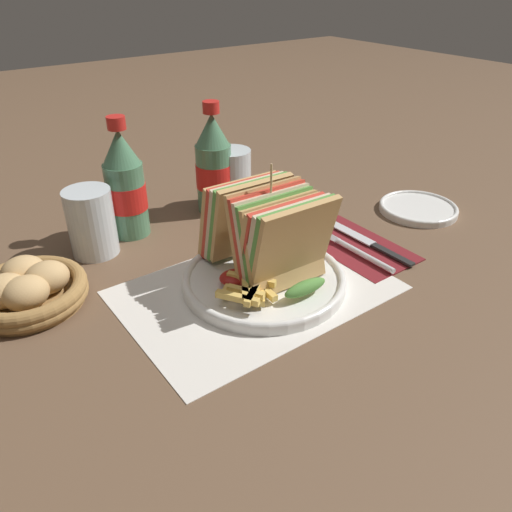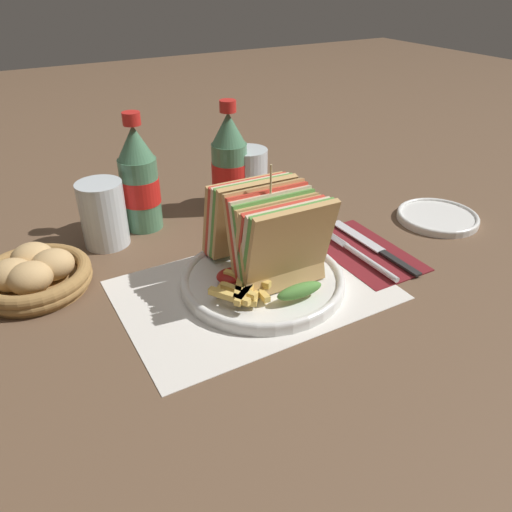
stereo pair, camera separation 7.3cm
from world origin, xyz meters
name	(u,v)px [view 2 (the right image)]	position (x,y,z in m)	size (l,w,h in m)	color
ground_plane	(277,288)	(0.00, 0.00, 0.00)	(4.00, 4.00, 0.00)	brown
placemat	(254,290)	(-0.03, 0.01, 0.00)	(0.38, 0.26, 0.00)	silver
plate_main	(263,279)	(-0.01, 0.02, 0.01)	(0.24, 0.24, 0.02)	white
club_sandwich	(271,233)	(0.00, 0.03, 0.08)	(0.13, 0.20, 0.17)	tan
fries_pile	(244,288)	(-0.06, -0.01, 0.03)	(0.08, 0.09, 0.02)	#E0B756
ketchup_blob	(231,276)	(-0.06, 0.03, 0.03)	(0.04, 0.04, 0.01)	maroon
napkin	(363,251)	(0.18, 0.02, 0.00)	(0.12, 0.20, 0.00)	maroon
fork	(362,256)	(0.16, 0.00, 0.01)	(0.02, 0.20, 0.01)	silver
knife	(374,247)	(0.20, 0.02, 0.01)	(0.02, 0.21, 0.00)	black
coke_bottle_near	(139,181)	(-0.10, 0.29, 0.09)	(0.07, 0.07, 0.21)	#4C7F5B
coke_bottle_far	(229,164)	(0.07, 0.28, 0.09)	(0.07, 0.07, 0.21)	#4C7F5B
glass_near	(248,177)	(0.11, 0.28, 0.06)	(0.07, 0.07, 0.11)	silver
glass_far	(104,218)	(-0.18, 0.26, 0.05)	(0.07, 0.07, 0.11)	silver
bread_basket	(34,275)	(-0.31, 0.18, 0.02)	(0.16, 0.16, 0.06)	olive
side_saucer	(438,217)	(0.37, 0.04, 0.01)	(0.15, 0.15, 0.01)	white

